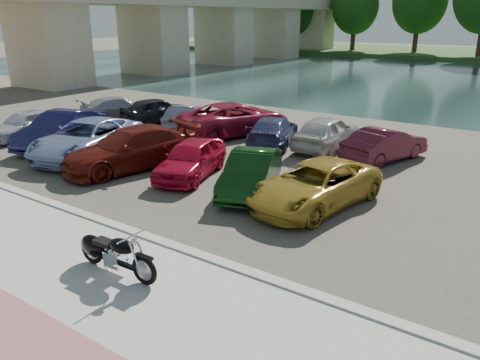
# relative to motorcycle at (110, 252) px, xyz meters

# --- Properties ---
(ground) EXTENTS (200.00, 200.00, 0.00)m
(ground) POSITION_rel_motorcycle_xyz_m (0.61, -0.33, -0.56)
(ground) COLOR #595447
(ground) RESTS_ON ground
(promenade) EXTENTS (60.00, 6.00, 0.10)m
(promenade) POSITION_rel_motorcycle_xyz_m (0.61, -1.33, -0.51)
(promenade) COLOR #A4A09A
(promenade) RESTS_ON ground
(pink_path) EXTENTS (60.00, 2.00, 0.01)m
(pink_path) POSITION_rel_motorcycle_xyz_m (0.61, -2.83, -0.46)
(pink_path) COLOR #96545B
(pink_path) RESTS_ON promenade
(kerb) EXTENTS (60.00, 0.30, 0.14)m
(kerb) POSITION_rel_motorcycle_xyz_m (0.61, 1.67, -0.49)
(kerb) COLOR #A4A09A
(kerb) RESTS_ON ground
(parking_lot) EXTENTS (60.00, 18.00, 0.04)m
(parking_lot) POSITION_rel_motorcycle_xyz_m (0.61, 10.67, -0.54)
(parking_lot) COLOR #3D3931
(parking_lot) RESTS_ON ground
(river) EXTENTS (120.00, 40.00, 0.00)m
(river) POSITION_rel_motorcycle_xyz_m (0.61, 39.67, -0.56)
(river) COLOR #1B3130
(river) RESTS_ON ground
(bridge) EXTENTS (7.00, 56.00, 8.55)m
(bridge) POSITION_rel_motorcycle_xyz_m (-27.39, 40.69, 4.96)
(bridge) COLOR tan
(bridge) RESTS_ON ground
(motorcycle) EXTENTS (2.33, 0.75, 1.05)m
(motorcycle) POSITION_rel_motorcycle_xyz_m (0.00, 0.00, 0.00)
(motorcycle) COLOR black
(motorcycle) RESTS_ON promenade
(car_0) EXTENTS (2.02, 4.01, 1.31)m
(car_0) POSITION_rel_motorcycle_xyz_m (-13.02, 6.18, 0.13)
(car_0) COLOR #B7BCC4
(car_0) RESTS_ON parking_lot
(car_1) EXTENTS (2.82, 4.93, 1.54)m
(car_1) POSITION_rel_motorcycle_xyz_m (-10.24, 6.14, 0.25)
(car_1) COLOR #171644
(car_1) RESTS_ON parking_lot
(car_2) EXTENTS (3.61, 5.80, 1.50)m
(car_2) POSITION_rel_motorcycle_xyz_m (-8.03, 5.80, 0.23)
(car_2) COLOR #8393BE
(car_2) RESTS_ON parking_lot
(car_3) EXTENTS (3.45, 5.61, 1.52)m
(car_3) POSITION_rel_motorcycle_xyz_m (-5.37, 5.68, 0.24)
(car_3) COLOR #62160E
(car_3) RESTS_ON parking_lot
(car_4) EXTENTS (2.58, 4.18, 1.33)m
(car_4) POSITION_rel_motorcycle_xyz_m (-2.89, 6.23, 0.14)
(car_4) COLOR #B40C2C
(car_4) RESTS_ON parking_lot
(car_5) EXTENTS (2.72, 4.26, 1.33)m
(car_5) POSITION_rel_motorcycle_xyz_m (-0.23, 6.08, 0.14)
(car_5) COLOR black
(car_5) RESTS_ON parking_lot
(car_6) EXTENTS (3.04, 5.08, 1.32)m
(car_6) POSITION_rel_motorcycle_xyz_m (1.99, 6.19, 0.14)
(car_6) COLOR #B18E28
(car_6) RESTS_ON parking_lot
(car_7) EXTENTS (3.08, 4.58, 1.23)m
(car_7) POSITION_rel_motorcycle_xyz_m (-12.77, 11.68, 0.09)
(car_7) COLOR #A09FA8
(car_7) RESTS_ON parking_lot
(car_8) EXTENTS (2.49, 4.25, 1.36)m
(car_8) POSITION_rel_motorcycle_xyz_m (-10.33, 12.22, 0.16)
(car_8) COLOR black
(car_8) RESTS_ON parking_lot
(car_9) EXTENTS (2.56, 3.92, 1.22)m
(car_9) POSITION_rel_motorcycle_xyz_m (-7.97, 11.88, 0.09)
(car_9) COLOR slate
(car_9) RESTS_ON parking_lot
(car_10) EXTENTS (4.40, 6.11, 1.55)m
(car_10) POSITION_rel_motorcycle_xyz_m (-5.28, 12.41, 0.25)
(car_10) COLOR #A21B37
(car_10) RESTS_ON parking_lot
(car_11) EXTENTS (3.10, 4.68, 1.26)m
(car_11) POSITION_rel_motorcycle_xyz_m (-2.75, 11.74, 0.11)
(car_11) COLOR navy
(car_11) RESTS_ON parking_lot
(car_12) EXTENTS (1.73, 4.26, 1.45)m
(car_12) POSITION_rel_motorcycle_xyz_m (-0.48, 12.47, 0.20)
(car_12) COLOR #B9B9B4
(car_12) RESTS_ON parking_lot
(car_13) EXTENTS (2.54, 4.22, 1.31)m
(car_13) POSITION_rel_motorcycle_xyz_m (2.21, 12.08, 0.14)
(car_13) COLOR #4C1422
(car_13) RESTS_ON parking_lot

